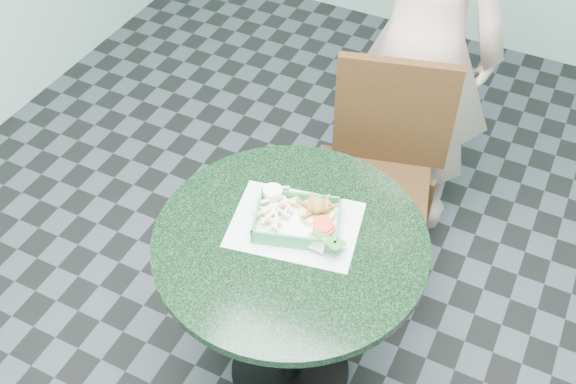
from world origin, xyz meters
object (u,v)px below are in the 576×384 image
at_px(dining_chair, 379,164).
at_px(sauce_ramekin, 283,193).
at_px(diner_person, 426,17).
at_px(crab_sandwich, 319,217).
at_px(food_basket, 297,227).
at_px(cafe_table, 290,277).

height_order(dining_chair, sauce_ramekin, dining_chair).
height_order(diner_person, sauce_ramekin, diner_person).
relative_size(dining_chair, crab_sandwich, 8.58).
xyz_separation_m(diner_person, sauce_ramekin, (-0.15, -0.87, -0.19)).
xyz_separation_m(dining_chair, diner_person, (0.01, 0.33, 0.45)).
bearing_deg(crab_sandwich, sauce_ramekin, 164.48).
bearing_deg(crab_sandwich, diner_person, 89.56).
distance_m(food_basket, sauce_ramekin, 0.12).
bearing_deg(diner_person, crab_sandwich, 87.57).
xyz_separation_m(diner_person, crab_sandwich, (-0.01, -0.91, -0.19)).
height_order(diner_person, food_basket, diner_person).
bearing_deg(sauce_ramekin, diner_person, 80.30).
bearing_deg(diner_person, food_basket, 84.35).
xyz_separation_m(cafe_table, crab_sandwich, (0.05, 0.09, 0.22)).
distance_m(diner_person, crab_sandwich, 0.92).
bearing_deg(dining_chair, sauce_ramekin, -119.55).
distance_m(dining_chair, diner_person, 0.56).
height_order(cafe_table, diner_person, diner_person).
relative_size(diner_person, sauce_ramekin, 32.81).
relative_size(diner_person, food_basket, 7.96).
distance_m(cafe_table, diner_person, 1.08).
height_order(cafe_table, dining_chair, dining_chair).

